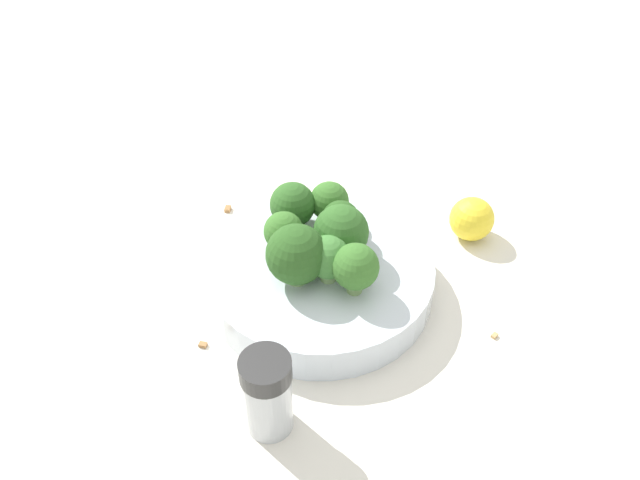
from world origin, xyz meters
TOP-DOWN VIEW (x-y plane):
  - ground_plane at (0.00, 0.00)m, footprint 3.00×3.00m
  - bowl at (0.00, 0.00)m, footprint 0.22×0.22m
  - broccoli_floret_0 at (-0.02, 0.02)m, footprint 0.05×0.05m
  - broccoli_floret_1 at (0.03, -0.01)m, footprint 0.06×0.06m
  - broccoli_floret_2 at (-0.05, -0.04)m, footprint 0.05×0.05m
  - broccoli_floret_3 at (-0.07, -0.01)m, footprint 0.04×0.04m
  - broccoli_floret_4 at (-0.00, -0.04)m, footprint 0.04×0.04m
  - broccoli_floret_5 at (0.02, 0.01)m, footprint 0.04×0.04m
  - broccoli_floret_6 at (-0.04, 0.01)m, footprint 0.04×0.04m
  - broccoli_floret_7 at (0.03, 0.04)m, footprint 0.04×0.04m
  - pepper_shaker at (0.16, 0.01)m, footprint 0.04×0.04m
  - lemon_wedge at (-0.13, 0.13)m, footprint 0.05×0.05m
  - almond_crumb_0 at (0.10, -0.08)m, footprint 0.01×0.01m
  - almond_crumb_1 at (-0.08, -0.10)m, footprint 0.01×0.01m
  - almond_crumb_2 at (-0.13, -0.04)m, footprint 0.01×0.01m
  - almond_crumb_3 at (0.01, 0.18)m, footprint 0.01×0.01m
  - almond_crumb_4 at (-0.09, -0.14)m, footprint 0.01×0.01m

SIDE VIEW (x-z plane):
  - ground_plane at x=0.00m, z-range 0.00..0.00m
  - almond_crumb_2 at x=-0.13m, z-range 0.00..0.01m
  - almond_crumb_3 at x=0.01m, z-range 0.00..0.01m
  - almond_crumb_0 at x=0.10m, z-range 0.00..0.01m
  - almond_crumb_1 at x=-0.08m, z-range 0.00..0.01m
  - almond_crumb_4 at x=-0.09m, z-range 0.00..0.01m
  - bowl at x=0.00m, z-range 0.00..0.04m
  - lemon_wedge at x=-0.13m, z-range 0.00..0.05m
  - pepper_shaker at x=0.16m, z-range 0.00..0.08m
  - broccoli_floret_6 at x=-0.04m, z-range 0.04..0.08m
  - broccoli_floret_3 at x=-0.07m, z-range 0.04..0.08m
  - broccoli_floret_2 at x=-0.05m, z-range 0.04..0.09m
  - broccoli_floret_5 at x=0.02m, z-range 0.04..0.09m
  - broccoli_floret_7 at x=0.03m, z-range 0.04..0.09m
  - broccoli_floret_4 at x=0.00m, z-range 0.04..0.09m
  - broccoli_floret_0 at x=-0.02m, z-range 0.04..0.10m
  - broccoli_floret_1 at x=0.03m, z-range 0.04..0.10m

